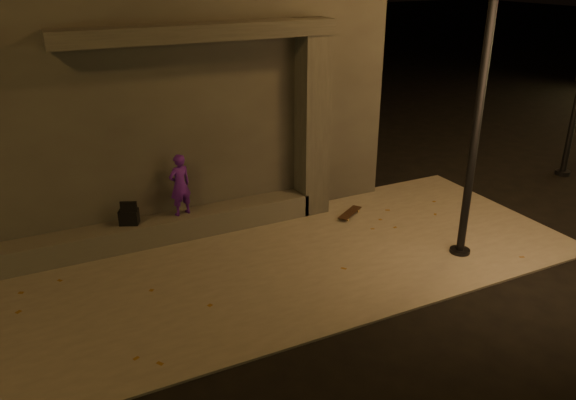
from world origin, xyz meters
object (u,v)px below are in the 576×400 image
backpack (129,216)px  column (312,127)px  skateboarder (180,185)px  skateboard (350,213)px  street_lamp_0 (490,25)px

backpack → column: bearing=24.3°
column → backpack: bearing=180.0°
skateboarder → backpack: skateboarder is taller
column → skateboarder: (-2.77, 0.00, -0.76)m
skateboard → backpack: bearing=138.6°
skateboard → street_lamp_0: 4.56m
backpack → skateboard: size_ratio=0.64×
skateboarder → backpack: bearing=-15.2°
skateboarder → backpack: 1.07m
skateboarder → street_lamp_0: 5.91m
skateboard → street_lamp_0: size_ratio=0.11×
column → backpack: column is taller
skateboarder → street_lamp_0: size_ratio=0.17×
column → street_lamp_0: size_ratio=0.51×
column → backpack: (-3.75, 0.00, -1.19)m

